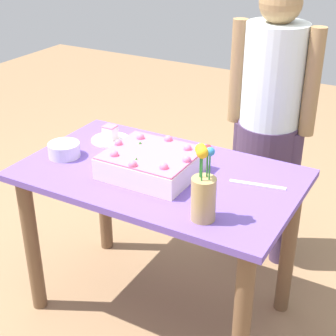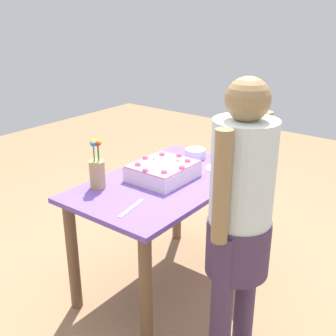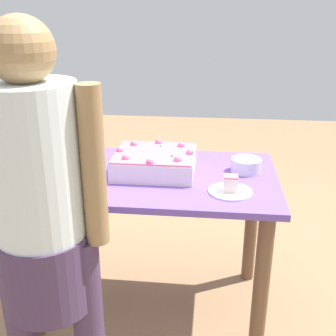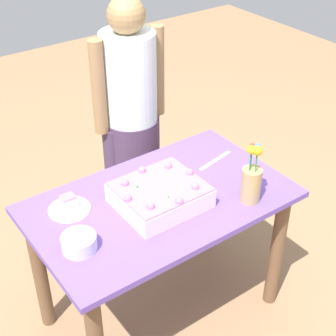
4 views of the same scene
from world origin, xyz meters
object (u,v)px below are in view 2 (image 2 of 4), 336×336
at_px(sheet_cake, 163,171).
at_px(flower_vase, 97,170).
at_px(cake_knife, 131,208).
at_px(serving_plate_with_slice, 220,166).
at_px(fruit_bowl, 195,154).
at_px(person_standing, 240,211).

relative_size(sheet_cake, flower_vase, 1.27).
height_order(sheet_cake, cake_knife, sheet_cake).
bearing_deg(serving_plate_with_slice, fruit_bowl, 72.15).
relative_size(serving_plate_with_slice, cake_knife, 0.81).
relative_size(sheet_cake, cake_knife, 1.62).
height_order(serving_plate_with_slice, fruit_bowl, serving_plate_with_slice).
xyz_separation_m(cake_knife, person_standing, (0.15, -0.56, 0.10)).
relative_size(flower_vase, person_standing, 0.20).
distance_m(sheet_cake, fruit_bowl, 0.44).
relative_size(fruit_bowl, person_standing, 0.10).
bearing_deg(sheet_cake, person_standing, -112.22).
height_order(fruit_bowl, person_standing, person_standing).
distance_m(sheet_cake, cake_knife, 0.45).
xyz_separation_m(sheet_cake, fruit_bowl, (0.44, 0.05, -0.02)).
xyz_separation_m(serving_plate_with_slice, flower_vase, (-0.70, 0.42, 0.09)).
xyz_separation_m(sheet_cake, cake_knife, (-0.43, -0.12, -0.05)).
distance_m(serving_plate_with_slice, person_standing, 0.81).
relative_size(flower_vase, fruit_bowl, 2.06).
xyz_separation_m(flower_vase, person_standing, (0.07, -0.91, -0.01)).
height_order(cake_knife, flower_vase, flower_vase).
bearing_deg(cake_knife, fruit_bowl, 0.34).
distance_m(fruit_bowl, person_standing, 1.03).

